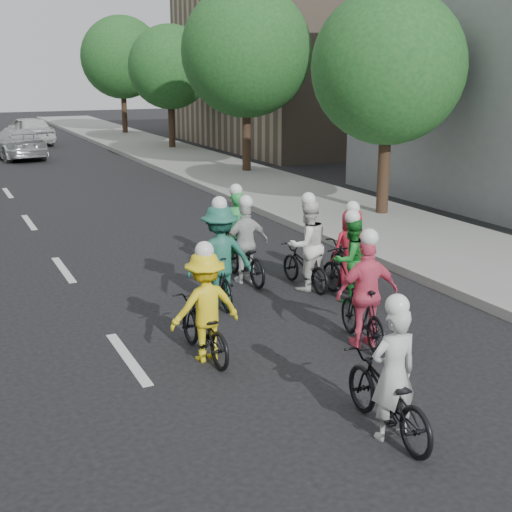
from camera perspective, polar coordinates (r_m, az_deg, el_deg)
ground at (r=10.28m, az=-10.21°, el=-8.08°), size 120.00×120.00×0.00m
sidewalk_right at (r=22.13m, az=3.29°, el=4.72°), size 4.00×80.00×0.15m
curb_right at (r=21.29m, az=-1.37°, el=4.38°), size 0.18×80.00×0.18m
bldg_se at (r=37.90m, az=4.16°, el=14.89°), size 10.00×14.00×8.00m
tree_r_0 at (r=19.30m, az=10.54°, el=14.62°), size 4.00×4.00×5.97m
tree_r_1 at (r=27.17m, az=-0.79°, el=16.03°), size 4.80×4.80×6.93m
tree_r_2 at (r=35.58m, az=-6.90°, el=14.77°), size 4.00×4.00×5.97m
tree_r_3 at (r=44.22m, az=-10.69°, el=15.34°), size 4.80×4.80×6.93m
cyclist_0 at (r=8.10m, az=10.56°, el=-10.46°), size 0.69×1.73×1.67m
cyclist_1 at (r=12.51m, az=7.47°, el=-0.83°), size 0.76×1.53×1.63m
cyclist_2 at (r=9.95m, az=-4.15°, el=-4.81°), size 1.03×1.63×1.70m
cyclist_3 at (r=10.49m, az=8.71°, el=-3.74°), size 1.00×1.55×1.77m
cyclist_4 at (r=13.30m, az=7.47°, el=-0.09°), size 0.78×1.65×1.63m
cyclist_5 at (r=14.50m, az=-1.69°, el=1.44°), size 0.69×1.70×1.73m
cyclist_6 at (r=13.08m, az=4.04°, el=0.16°), size 0.85×1.55×1.81m
cyclist_7 at (r=12.08m, az=-2.94°, el=-0.56°), size 1.18×1.54×1.91m
cyclist_8 at (r=13.50m, az=-0.91°, el=0.32°), size 0.90×1.73×1.68m
follow_car_lead at (r=33.91m, az=-18.62°, el=8.52°), size 2.47×4.78×1.32m
follow_car_trail at (r=39.96m, az=-17.76°, el=9.56°), size 2.49×4.62×1.49m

